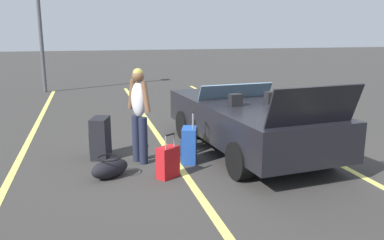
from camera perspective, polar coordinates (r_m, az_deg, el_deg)
The scene contains 11 objects.
ground_plane at distance 7.73m, azimuth 7.85°, elevation -4.42°, with size 80.00×80.00×0.00m, color #383533.
lot_line_near at distance 8.27m, azimuth 15.85°, elevation -3.63°, with size 18.00×0.12×0.01m, color #EAE066.
lot_line_mid at distance 7.31m, azimuth -2.80°, elevation -5.32°, with size 18.00×0.12×0.01m, color #EAE066.
lot_line_far at distance 7.28m, azimuth -24.22°, elevation -6.55°, with size 18.00×0.12×0.01m, color #EAE066.
convertible_car at distance 7.74m, azimuth 7.29°, elevation 0.17°, with size 4.30×2.16×1.53m.
suitcase_large_black at distance 7.36m, azimuth -13.04°, elevation -2.53°, with size 0.54×0.41×0.74m.
suitcase_medium_bright at distance 6.94m, azimuth -0.43°, elevation -3.61°, with size 0.45×0.36×0.91m.
suitcase_small_carryon at distance 6.25m, azimuth -3.52°, elevation -6.08°, with size 0.35×0.39×0.72m.
duffel_bag at distance 6.39m, azimuth -11.73°, elevation -6.78°, with size 0.58×0.70×0.34m.
traveler_person at distance 6.84m, azimuth -7.63°, elevation 1.38°, with size 0.57×0.36×1.65m.
parking_lamp_post at distance 15.72m, azimuth -21.16°, elevation 14.32°, with size 0.50×0.24×5.01m.
Camera 1 is at (-6.80, 2.88, 2.27)m, focal length 37.09 mm.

